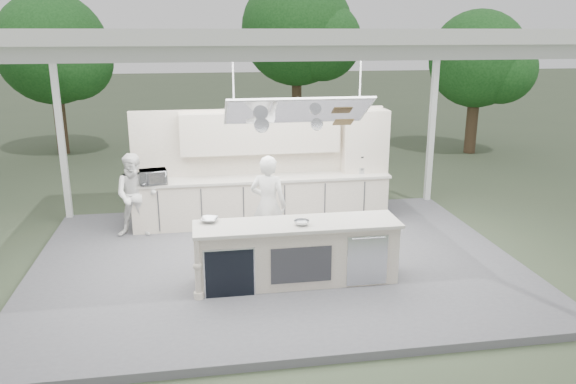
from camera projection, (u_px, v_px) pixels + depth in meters
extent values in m
plane|color=#3C4831|center=(276.00, 266.00, 9.51)|extent=(90.00, 90.00, 0.00)
cube|color=#59595D|center=(276.00, 262.00, 9.50)|extent=(8.00, 6.00, 0.12)
cube|color=white|center=(432.00, 124.00, 12.35)|extent=(0.12, 0.12, 3.70)
cube|color=white|center=(61.00, 134.00, 11.14)|extent=(0.12, 0.12, 3.70)
cube|color=white|center=(274.00, 34.00, 8.46)|extent=(8.20, 6.20, 0.16)
cube|color=white|center=(314.00, 53.00, 5.76)|extent=(8.00, 0.12, 0.16)
cube|color=white|center=(254.00, 42.00, 11.25)|extent=(8.00, 0.12, 0.16)
cube|color=white|center=(1.00, 47.00, 7.90)|extent=(0.12, 6.00, 0.16)
cube|color=white|center=(512.00, 44.00, 9.11)|extent=(0.12, 6.00, 0.16)
cube|color=white|center=(298.00, 111.00, 7.93)|extent=(2.00, 0.71, 0.43)
cube|color=white|center=(298.00, 111.00, 7.93)|extent=(2.06, 0.76, 0.46)
cylinder|color=white|center=(233.00, 77.00, 7.65)|extent=(0.02, 0.02, 0.95)
cylinder|color=white|center=(360.00, 76.00, 7.93)|extent=(0.02, 0.02, 0.95)
cylinder|color=silver|center=(262.00, 125.00, 8.05)|extent=(0.22, 0.14, 0.21)
cylinder|color=silver|center=(317.00, 124.00, 8.13)|extent=(0.18, 0.12, 0.18)
cube|color=olive|center=(343.00, 122.00, 8.20)|extent=(0.28, 0.18, 0.12)
cube|color=beige|center=(297.00, 254.00, 8.53)|extent=(3.00, 0.70, 0.90)
cube|color=beige|center=(297.00, 224.00, 8.40)|extent=(3.10, 0.78, 0.05)
cylinder|color=beige|center=(198.00, 269.00, 7.97)|extent=(0.11, 0.11, 0.92)
cube|color=black|center=(230.00, 273.00, 8.06)|extent=(0.70, 0.04, 0.72)
cube|color=silver|center=(230.00, 274.00, 8.06)|extent=(0.74, 0.03, 0.72)
cube|color=#313236|center=(301.00, 265.00, 8.20)|extent=(0.90, 0.02, 0.55)
cube|color=silver|center=(367.00, 261.00, 8.36)|extent=(0.62, 0.02, 0.78)
cube|color=beige|center=(262.00, 201.00, 11.16)|extent=(5.00, 0.65, 0.90)
cube|color=beige|center=(262.00, 178.00, 11.02)|extent=(5.08, 0.72, 0.05)
cube|color=beige|center=(260.00, 165.00, 11.25)|extent=(5.00, 0.10, 2.25)
cube|color=beige|center=(260.00, 132.00, 10.94)|extent=(3.10, 0.38, 0.80)
cube|color=beige|center=(364.00, 142.00, 11.29)|extent=(0.90, 0.45, 1.30)
cube|color=olive|center=(364.00, 142.00, 11.29)|extent=(0.84, 0.40, 0.03)
cylinder|color=silver|center=(361.00, 170.00, 11.29)|extent=(0.20, 0.20, 0.12)
cylinder|color=black|center=(361.00, 162.00, 11.25)|extent=(0.17, 0.17, 0.20)
cylinder|color=black|center=(377.00, 170.00, 11.35)|extent=(0.16, 0.16, 0.10)
cone|color=black|center=(378.00, 162.00, 11.30)|extent=(0.14, 0.14, 0.24)
cylinder|color=#483824|center=(60.00, 121.00, 17.84)|extent=(0.36, 0.36, 2.10)
sphere|color=#286725|center=(52.00, 49.00, 17.22)|extent=(3.40, 3.40, 3.40)
sphere|color=#286725|center=(73.00, 61.00, 16.94)|extent=(2.38, 2.38, 2.38)
cylinder|color=#483824|center=(297.00, 103.00, 20.93)|extent=(0.36, 0.36, 2.45)
sphere|color=#286725|center=(297.00, 30.00, 20.20)|extent=(4.00, 4.00, 4.00)
sphere|color=#286725|center=(322.00, 41.00, 19.87)|extent=(2.80, 2.80, 2.80)
cylinder|color=#483824|center=(472.00, 123.00, 17.99)|extent=(0.36, 0.36, 1.92)
sphere|color=#286725|center=(478.00, 59.00, 17.43)|extent=(3.00, 3.00, 3.00)
sphere|color=#286725|center=(502.00, 69.00, 17.18)|extent=(2.10, 2.10, 2.10)
imported|color=white|center=(268.00, 205.00, 9.54)|extent=(0.74, 0.63, 1.72)
imported|color=white|center=(136.00, 195.00, 10.36)|extent=(0.79, 0.63, 1.57)
imported|color=silver|center=(153.00, 177.00, 10.47)|extent=(0.54, 0.41, 0.27)
imported|color=silver|center=(209.00, 220.00, 8.42)|extent=(0.34, 0.34, 0.07)
imported|color=silver|center=(302.00, 223.00, 8.29)|extent=(0.25, 0.25, 0.07)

